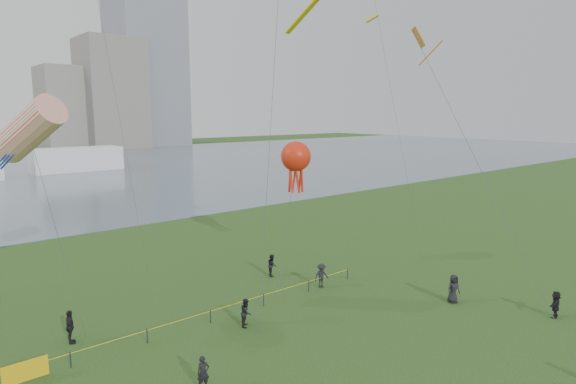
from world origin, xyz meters
TOP-DOWN VIEW (x-y plane):
  - lake at (0.00, 100.00)m, footprint 400.00×120.00m
  - building_mid at (46.00, 162.00)m, footprint 20.00×20.00m
  - building_low at (32.00, 168.00)m, footprint 16.00×18.00m
  - pavilion_right at (14.00, 98.00)m, footprint 18.00×7.00m
  - fence at (-9.72, 12.97)m, footprint 24.07×0.07m
  - spectator_a at (-2.18, 11.26)m, footprint 1.02×1.03m
  - spectator_b at (5.65, 12.98)m, footprint 1.26×0.86m
  - spectator_c at (-10.82, 15.65)m, footprint 0.75×1.20m
  - spectator_d at (10.45, 5.33)m, footprint 1.07×0.84m
  - spectator_e at (13.17, -0.01)m, footprint 1.63×0.87m
  - spectator_f at (-7.48, 7.11)m, footprint 0.65×0.51m
  - spectator_g at (4.49, 17.28)m, footprint 0.98×1.04m
  - kite_windsock at (-11.35, 18.70)m, footprint 4.30×5.35m
  - kite_octopus at (7.55, 18.02)m, footprint 6.73×5.67m
  - kite_delta at (7.71, 6.35)m, footprint 3.46×12.68m

SIDE VIEW (x-z plane):
  - lake at x=0.00m, z-range -0.02..0.06m
  - fence at x=-9.72m, z-range 0.03..1.08m
  - spectator_f at x=-7.48m, z-range 0.00..1.57m
  - spectator_a at x=-2.18m, z-range 0.00..1.68m
  - spectator_e at x=13.17m, z-range 0.00..1.68m
  - spectator_g at x=4.49m, z-range 0.00..1.71m
  - spectator_b at x=5.65m, z-range 0.00..1.79m
  - spectator_c at x=-10.82m, z-range 0.00..1.90m
  - spectator_d at x=10.45m, z-range 0.00..1.92m
  - pavilion_right at x=14.00m, z-range 0.00..5.00m
  - kite_octopus at x=7.55m, z-range 3.86..14.14m
  - kite_windsock at x=-11.35m, z-range 4.82..18.37m
  - building_low at x=32.00m, z-range 0.00..28.00m
  - kite_delta at x=7.71m, z-range 7.16..24.74m
  - building_mid at x=46.00m, z-range 0.00..38.00m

